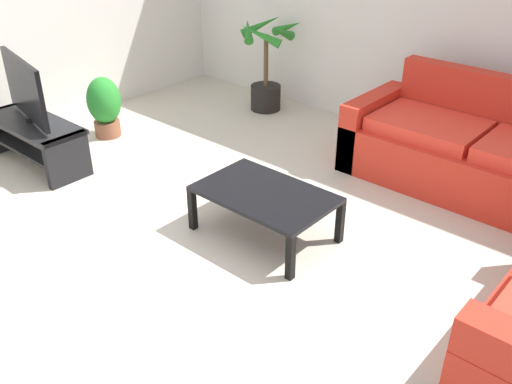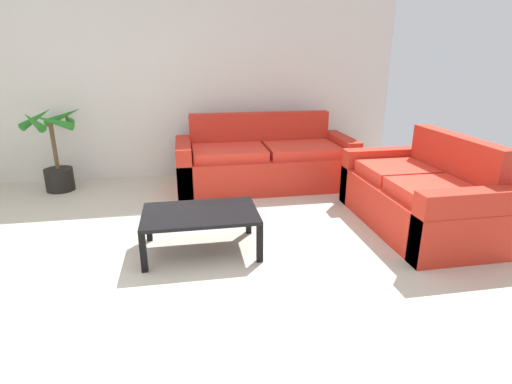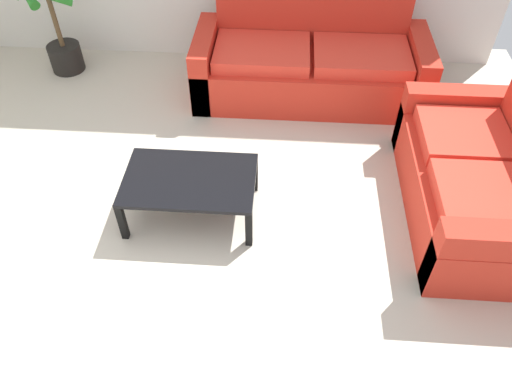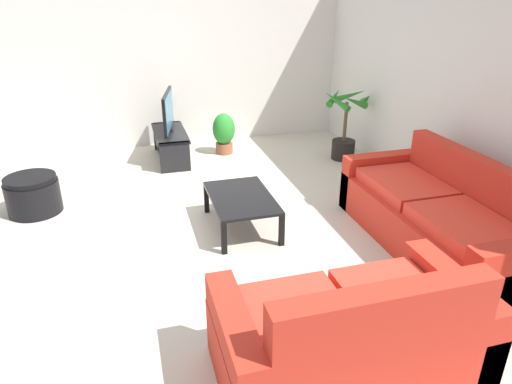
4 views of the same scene
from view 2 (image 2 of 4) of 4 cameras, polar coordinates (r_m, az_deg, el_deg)
ground_plane at (r=3.11m, az=-9.68°, el=-13.08°), size 6.60×6.60×0.00m
wall_back at (r=5.65m, az=-11.05°, el=15.76°), size 6.00×0.06×2.70m
couch_main at (r=5.20m, az=1.20°, el=4.14°), size 2.22×0.90×0.90m
couch_loveseat at (r=4.28m, az=22.03°, el=-0.68°), size 0.90×1.67×0.90m
coffee_table at (r=3.48m, az=-7.88°, el=-3.46°), size 0.98×0.62×0.36m
potted_palm at (r=5.56m, az=-26.39°, el=4.71°), size 0.72×0.73×1.04m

